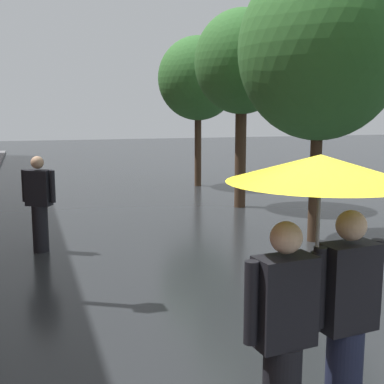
{
  "coord_description": "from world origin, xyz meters",
  "views": [
    {
      "loc": [
        -1.98,
        -2.51,
        2.33
      ],
      "look_at": [
        -0.07,
        3.31,
        1.35
      ],
      "focal_mm": 47.43,
      "sensor_mm": 36.0,
      "label": 1
    }
  ],
  "objects_px": {
    "street_tree_1": "(320,50)",
    "street_tree_2": "(242,63)",
    "pedestrian_walking_midground": "(39,204)",
    "couple_under_umbrella": "(318,249)",
    "street_tree_3": "(198,79)"
  },
  "relations": [
    {
      "from": "street_tree_2",
      "to": "pedestrian_walking_midground",
      "type": "distance_m",
      "value": 6.07
    },
    {
      "from": "street_tree_1",
      "to": "street_tree_3",
      "type": "bearing_deg",
      "value": 88.12
    },
    {
      "from": "street_tree_3",
      "to": "pedestrian_walking_midground",
      "type": "xyz_separation_m",
      "value": [
        -4.94,
        -6.34,
        -2.49
      ]
    },
    {
      "from": "street_tree_2",
      "to": "pedestrian_walking_midground",
      "type": "xyz_separation_m",
      "value": [
        -4.78,
        -2.66,
        -2.63
      ]
    },
    {
      "from": "street_tree_2",
      "to": "pedestrian_walking_midground",
      "type": "relative_size",
      "value": 2.93
    },
    {
      "from": "street_tree_1",
      "to": "street_tree_3",
      "type": "xyz_separation_m",
      "value": [
        0.23,
        7.15,
        -0.06
      ]
    },
    {
      "from": "street_tree_1",
      "to": "street_tree_2",
      "type": "bearing_deg",
      "value": 88.89
    },
    {
      "from": "street_tree_3",
      "to": "street_tree_1",
      "type": "bearing_deg",
      "value": -91.88
    },
    {
      "from": "street_tree_3",
      "to": "street_tree_2",
      "type": "bearing_deg",
      "value": -92.6
    },
    {
      "from": "street_tree_1",
      "to": "pedestrian_walking_midground",
      "type": "height_order",
      "value": "street_tree_1"
    },
    {
      "from": "couple_under_umbrella",
      "to": "pedestrian_walking_midground",
      "type": "xyz_separation_m",
      "value": [
        -1.64,
        5.79,
        -0.61
      ]
    },
    {
      "from": "street_tree_1",
      "to": "street_tree_2",
      "type": "distance_m",
      "value": 3.47
    },
    {
      "from": "street_tree_2",
      "to": "pedestrian_walking_midground",
      "type": "height_order",
      "value": "street_tree_2"
    },
    {
      "from": "couple_under_umbrella",
      "to": "pedestrian_walking_midground",
      "type": "height_order",
      "value": "couple_under_umbrella"
    },
    {
      "from": "street_tree_1",
      "to": "couple_under_umbrella",
      "type": "relative_size",
      "value": 2.4
    }
  ]
}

